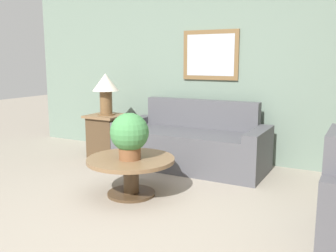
{
  "coord_description": "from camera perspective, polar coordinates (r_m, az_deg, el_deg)",
  "views": [
    {
      "loc": [
        1.68,
        -2.3,
        1.44
      ],
      "look_at": [
        -0.41,
        1.65,
        0.65
      ],
      "focal_mm": 40.0,
      "sensor_mm": 36.0,
      "label": 1
    }
  ],
  "objects": [
    {
      "name": "ground_plane",
      "position": [
        3.19,
        -7.69,
        -16.86
      ],
      "size": [
        20.0,
        20.0,
        0.0
      ],
      "primitive_type": "plane",
      "color": "gray"
    },
    {
      "name": "table_lamp",
      "position": [
        5.57,
        -9.48,
        5.82
      ],
      "size": [
        0.39,
        0.39,
        0.61
      ],
      "color": "brown",
      "rests_on": "side_table"
    },
    {
      "name": "wall_back",
      "position": [
        5.37,
        9.76,
        8.49
      ],
      "size": [
        7.09,
        0.09,
        2.6
      ],
      "color": "slate",
      "rests_on": "ground_plane"
    },
    {
      "name": "potted_plant_on_table",
      "position": [
        3.9,
        -5.89,
        -1.26
      ],
      "size": [
        0.41,
        0.41,
        0.49
      ],
      "color": "brown",
      "rests_on": "coffee_table"
    },
    {
      "name": "side_table",
      "position": [
        5.67,
        -9.27,
        -1.4
      ],
      "size": [
        0.52,
        0.52,
        0.63
      ],
      "color": "#4C3823",
      "rests_on": "ground_plane"
    },
    {
      "name": "coffee_table",
      "position": [
        4.04,
        -5.67,
        -6.39
      ],
      "size": [
        0.94,
        0.94,
        0.41
      ],
      "color": "#4C3823",
      "rests_on": "ground_plane"
    },
    {
      "name": "couch_main",
      "position": [
        5.07,
        3.62,
        -2.88
      ],
      "size": [
        2.01,
        0.86,
        0.89
      ],
      "color": "#4C4C51",
      "rests_on": "ground_plane"
    }
  ]
}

